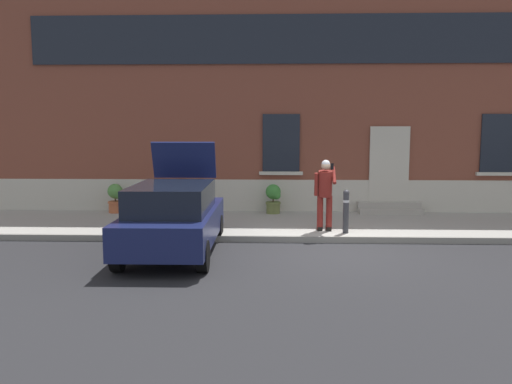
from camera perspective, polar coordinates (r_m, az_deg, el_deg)
The scene contains 11 objects.
ground_plane at distance 11.51m, azimuth 8.19°, elevation -6.47°, with size 80.00×80.00×0.00m, color #232326.
sidewalk at distance 14.22m, azimuth 6.99°, elevation -3.53°, with size 24.00×3.60×0.15m, color #99968E.
curb_edge at distance 12.41m, azimuth 7.73°, elevation -5.12°, with size 24.00×0.12×0.15m, color gray.
building_facade at distance 16.49m, azimuth 6.44°, elevation 10.69°, with size 24.00×1.52×7.50m.
entrance_stoop at distance 16.01m, azimuth 14.24°, elevation -1.74°, with size 1.85×0.64×0.32m.
hatchback_car_navy at distance 11.22m, azimuth -8.93°, elevation -2.67°, with size 1.82×4.08×2.34m.
bollard_near_person at distance 12.75m, azimuth 9.71°, elevation -1.91°, with size 0.15×0.15×1.04m.
person_on_phone at distance 12.84m, azimuth 7.48°, elevation 0.17°, with size 0.51×0.50×1.75m.
planter_terracotta at distance 16.09m, azimuth -14.96°, elevation -0.57°, with size 0.44×0.44×0.86m.
planter_cream at distance 15.33m, azimuth -6.85°, elevation -0.74°, with size 0.44×0.44×0.86m.
planter_olive at distance 15.42m, azimuth 1.90°, elevation -0.65°, with size 0.44×0.44×0.86m.
Camera 1 is at (-1.24, -11.12, 2.70)m, focal length 36.96 mm.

